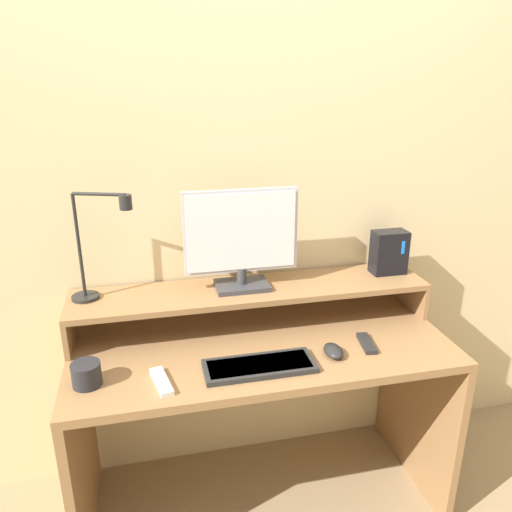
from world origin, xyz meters
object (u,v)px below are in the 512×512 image
object	(u,v)px
monitor	(241,238)
keyboard	(259,366)
router_dock	(389,252)
mug	(86,374)
desk_lamp	(98,249)
remote_control	(162,382)
remote_secondary	(367,343)
mouse	(333,351)

from	to	relation	value
monitor	keyboard	world-z (taller)	monitor
router_dock	mug	bearing A→B (deg)	-164.91
desk_lamp	router_dock	xyz separation A→B (m)	(1.11, 0.01, -0.10)
remote_control	remote_secondary	distance (m)	0.73
remote_control	keyboard	bearing A→B (deg)	2.77
desk_lamp	mug	world-z (taller)	desk_lamp
monitor	keyboard	xyz separation A→B (m)	(-0.01, -0.33, -0.34)
mouse	remote_control	xyz separation A→B (m)	(-0.59, -0.04, -0.01)
mouse	remote_control	distance (m)	0.59
desk_lamp	mouse	distance (m)	0.89
router_dock	monitor	bearing A→B (deg)	-178.48
mouse	mug	world-z (taller)	mug
desk_lamp	mouse	bearing A→B (deg)	-22.08
remote_control	remote_secondary	bearing A→B (deg)	6.01
mouse	remote_control	world-z (taller)	mouse
desk_lamp	remote_secondary	distance (m)	1.00
desk_lamp	remote_secondary	size ratio (longest dim) A/B	2.84
desk_lamp	keyboard	size ratio (longest dim) A/B	1.07
remote_secondary	monitor	bearing A→B (deg)	146.30
keyboard	mouse	size ratio (longest dim) A/B	3.68
keyboard	remote_control	size ratio (longest dim) A/B	2.33
keyboard	mouse	xyz separation A→B (m)	(0.27, 0.02, 0.01)
keyboard	mug	size ratio (longest dim) A/B	4.05
monitor	remote_control	xyz separation A→B (m)	(-0.33, -0.34, -0.34)
monitor	mug	world-z (taller)	monitor
desk_lamp	mouse	world-z (taller)	desk_lamp
monitor	keyboard	distance (m)	0.47
keyboard	mouse	world-z (taller)	mouse
keyboard	remote_secondary	world-z (taller)	keyboard
monitor	mouse	bearing A→B (deg)	-49.55
mouse	remote_control	size ratio (longest dim) A/B	0.63
keyboard	mug	bearing A→B (deg)	176.71
desk_lamp	router_dock	size ratio (longest dim) A/B	2.23
keyboard	router_dock	bearing A→B (deg)	29.18
mouse	remote_secondary	xyz separation A→B (m)	(0.14, 0.04, -0.01)
remote_secondary	mug	size ratio (longest dim) A/B	1.52
desk_lamp	remote_control	size ratio (longest dim) A/B	2.48
mouse	mug	distance (m)	0.81
router_dock	remote_control	bearing A→B (deg)	-158.97
desk_lamp	remote_control	distance (m)	0.52
router_dock	remote_control	world-z (taller)	router_dock
mouse	remote_control	bearing A→B (deg)	-176.13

